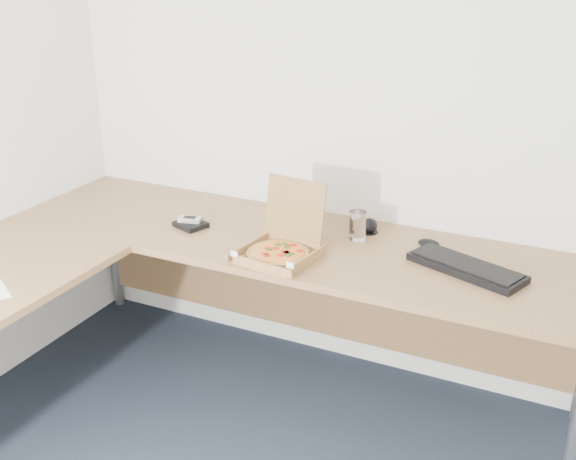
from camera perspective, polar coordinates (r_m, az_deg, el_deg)
The scene contains 9 objects.
room_shell at distance 1.34m, azimuth -6.32°, elevation -4.78°, with size 3.50×3.50×2.50m, color silver, non-canonical shape.
desk at distance 2.72m, azimuth -9.94°, elevation -3.24°, with size 2.50×2.20×0.73m.
pizza_box at distance 2.71m, azimuth -0.71°, elevation -1.58°, with size 0.27×0.32×0.28m.
drinking_glass at distance 2.88m, azimuth 5.73°, elevation 0.38°, with size 0.07×0.07×0.12m, color white.
keyboard at distance 2.68m, azimuth 14.45°, elevation -3.03°, with size 0.44×0.16×0.03m, color black.
mouse at distance 2.86m, azimuth 11.48°, elevation -1.07°, with size 0.09×0.06×0.03m, color black.
wallet at distance 3.04m, azimuth -7.99°, elevation 0.45°, with size 0.13×0.11×0.02m, color black.
phone at distance 3.04m, azimuth -8.07°, elevation 0.87°, with size 0.10×0.05×0.02m, color #B2B5BA.
dome_speaker at distance 2.96m, azimuth 6.69°, elevation 0.43°, with size 0.08×0.08×0.07m, color black.
Camera 1 is at (0.65, -1.01, 1.86)m, focal length 43.24 mm.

